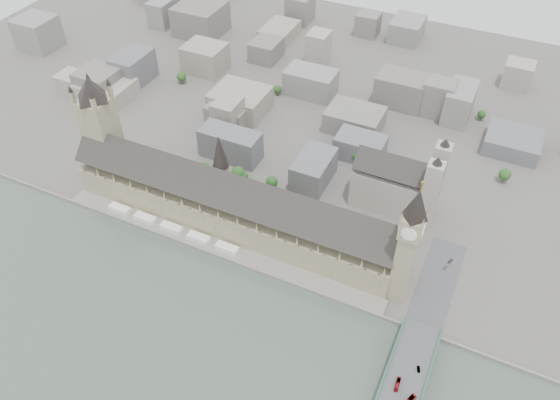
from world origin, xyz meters
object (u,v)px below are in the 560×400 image
at_px(elizabeth_tower, 409,240).
at_px(car_silver, 419,369).
at_px(palace_of_westminster, 231,204).
at_px(red_bus_north, 398,384).
at_px(westminster_abbey, 399,184).
at_px(victoria_tower, 100,126).
at_px(car_approach, 450,261).

distance_m(elizabeth_tower, car_silver, 79.15).
xyz_separation_m(palace_of_westminster, red_bus_north, (158.66, -83.46, -11.12)).
height_order(palace_of_westminster, westminster_abbey, westminster_abbey).
xyz_separation_m(palace_of_westminster, car_silver, (167.45, -68.07, -11.74)).
distance_m(victoria_tower, car_approach, 291.88).
relative_size(palace_of_westminster, car_approach, 48.39).
relative_size(elizabeth_tower, car_silver, 24.63).
xyz_separation_m(westminster_abbey, red_bus_north, (47.73, -158.76, -13.49)).
bearing_deg(red_bus_north, elizabeth_tower, 103.15).
height_order(red_bus_north, car_approach, red_bus_north).
bearing_deg(elizabeth_tower, car_approach, 53.35).
distance_m(westminster_abbey, car_silver, 154.75).
relative_size(palace_of_westminster, red_bus_north, 27.54).
bearing_deg(westminster_abbey, car_silver, -68.48).
bearing_deg(car_silver, red_bus_north, -139.51).
bearing_deg(car_approach, red_bus_north, -73.34).
height_order(elizabeth_tower, car_silver, elizabeth_tower).
bearing_deg(elizabeth_tower, victoria_tower, 176.04).
height_order(palace_of_westminster, car_approach, palace_of_westminster).
height_order(palace_of_westminster, victoria_tower, victoria_tower).
xyz_separation_m(victoria_tower, car_silver, (289.45, -74.37, -44.24)).
bearing_deg(victoria_tower, westminster_abbey, 16.50).
height_order(victoria_tower, westminster_abbey, victoria_tower).
distance_m(victoria_tower, westminster_abbey, 244.79).
distance_m(red_bus_north, car_approach, 109.45).
bearing_deg(victoria_tower, car_approach, 3.87).
bearing_deg(red_bus_north, palace_of_westminster, 149.34).
bearing_deg(westminster_abbey, red_bus_north, -73.27).
distance_m(palace_of_westminster, car_approach, 168.26).
xyz_separation_m(victoria_tower, red_bus_north, (280.66, -89.76, -43.61)).
height_order(victoria_tower, car_silver, victoria_tower).
bearing_deg(red_bus_north, car_silver, 57.35).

